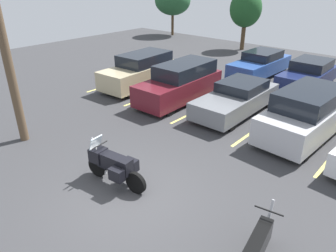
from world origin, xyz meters
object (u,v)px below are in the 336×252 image
object	(u,v)px
motorcycle_touring	(113,165)
car_far_blue	(260,64)
motorcycle_second	(257,249)
car_grey	(237,98)
car_maroon	(181,83)
car_champagne	(141,71)
utility_pole	(1,30)
car_silver	(305,114)
car_far_navy	(308,74)

from	to	relation	value
motorcycle_touring	car_far_blue	world-z (taller)	car_far_blue
motorcycle_second	car_grey	size ratio (longest dim) A/B	0.45
car_maroon	motorcycle_touring	bearing A→B (deg)	-66.42
motorcycle_second	car_champagne	bearing A→B (deg)	146.73
car_far_blue	utility_pole	xyz separation A→B (m)	(-2.85, -13.60, 3.31)
motorcycle_touring	car_silver	xyz separation A→B (m)	(3.11, 6.77, 0.30)
car_maroon	car_far_navy	world-z (taller)	car_maroon
car_far_navy	motorcycle_touring	bearing A→B (deg)	-94.73
motorcycle_second	car_far_navy	bearing A→B (deg)	105.59
utility_pole	car_champagne	bearing A→B (deg)	99.32
car_maroon	car_far_navy	distance (m)	7.36
car_far_navy	utility_pole	xyz separation A→B (m)	(-5.83, -13.34, 3.32)
motorcycle_second	car_maroon	world-z (taller)	car_maroon
utility_pole	motorcycle_touring	bearing A→B (deg)	5.58
motorcycle_touring	car_far_navy	size ratio (longest dim) A/B	0.50
motorcycle_second	car_champagne	distance (m)	12.75
car_silver	utility_pole	size ratio (longest dim) A/B	0.58
car_maroon	car_far_blue	bearing A→B (deg)	81.08
car_grey	car_champagne	bearing A→B (deg)	-177.40
motorcycle_touring	car_maroon	bearing A→B (deg)	113.58
motorcycle_touring	car_maroon	xyz separation A→B (m)	(-2.92, 6.70, 0.26)
car_silver	car_far_blue	distance (m)	8.11
car_far_blue	car_far_navy	size ratio (longest dim) A/B	1.11
motorcycle_touring	car_far_blue	size ratio (longest dim) A/B	0.45
motorcycle_touring	car_champagne	size ratio (longest dim) A/B	0.46
car_grey	utility_pole	distance (m)	9.61
utility_pole	car_far_navy	bearing A→B (deg)	66.40
motorcycle_second	utility_pole	distance (m)	10.06
car_grey	motorcycle_touring	bearing A→B (deg)	-89.58
motorcycle_second	car_silver	distance (m)	7.02
motorcycle_second	car_grey	xyz separation A→B (m)	(-4.73, 7.26, 0.08)
motorcycle_touring	car_far_navy	world-z (taller)	car_far_navy
car_silver	utility_pole	world-z (taller)	utility_pole
car_maroon	motorcycle_second	bearing A→B (deg)	-41.64
motorcycle_second	car_maroon	bearing A→B (deg)	138.36
car_maroon	car_far_blue	size ratio (longest dim) A/B	1.01
car_maroon	car_grey	distance (m)	2.92
car_maroon	car_far_navy	bearing A→B (deg)	57.15
car_champagne	car_far_blue	xyz separation A→B (m)	(4.06, 6.20, -0.14)
motorcycle_second	car_far_blue	bearing A→B (deg)	116.54
car_champagne	car_far_blue	size ratio (longest dim) A/B	0.98
car_far_blue	car_far_navy	bearing A→B (deg)	-4.93
car_grey	car_far_blue	distance (m)	6.22
car_grey	utility_pole	xyz separation A→B (m)	(-4.71, -7.67, 3.38)
motorcycle_second	car_champagne	xyz separation A→B (m)	(-10.65, 6.99, 0.29)
motorcycle_touring	car_maroon	distance (m)	7.31
car_grey	car_far_navy	distance (m)	5.79
motorcycle_touring	motorcycle_second	world-z (taller)	motorcycle_touring
car_champagne	motorcycle_touring	bearing A→B (deg)	-49.23
car_maroon	car_grey	world-z (taller)	car_maroon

